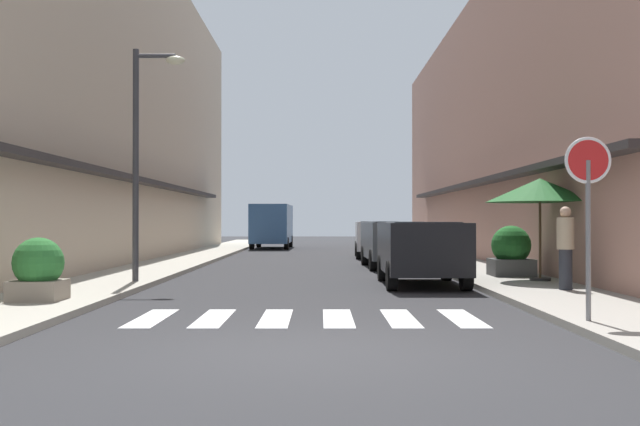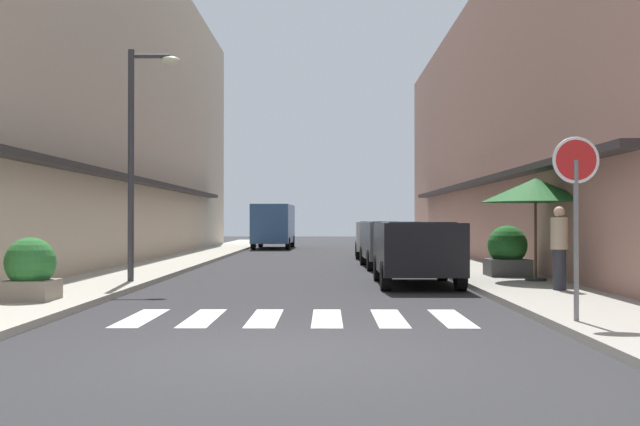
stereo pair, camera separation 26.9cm
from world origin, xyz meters
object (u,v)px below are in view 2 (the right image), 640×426
parked_car_near (416,246)px  planter_corner (30,270)px  planter_midblock (507,252)px  pedestrian_walking_near (559,246)px  parked_car_far (378,235)px  cafe_umbrella (535,191)px  delivery_van (274,222)px  street_lamp (139,139)px  round_street_sign (576,180)px  parked_car_mid (392,239)px

parked_car_near → planter_corner: bearing=-148.9°
planter_midblock → pedestrian_walking_near: 3.82m
parked_car_far → cafe_umbrella: (2.74, -13.04, 1.27)m
delivery_van → street_lamp: street_lamp is taller
delivery_van → planter_corner: 27.58m
street_lamp → planter_corner: street_lamp is taller
parked_car_near → parked_car_far: 13.01m
parked_car_far → planter_midblock: size_ratio=3.23×
parked_car_near → delivery_van: 23.64m
round_street_sign → street_lamp: bearing=138.9°
parked_car_mid → pedestrian_walking_near: bearing=-73.7°
parked_car_far → pedestrian_walking_near: bearing=-80.5°
parked_car_near → parked_car_mid: size_ratio=0.90×
parked_car_mid → round_street_sign: 13.51m
parked_car_near → planter_midblock: bearing=30.7°
parked_car_mid → cafe_umbrella: bearing=-67.1°
planter_midblock → pedestrian_walking_near: pedestrian_walking_near is taller
planter_midblock → street_lamp: bearing=-169.1°
parked_car_near → delivery_van: (-4.93, 23.12, 0.48)m
parked_car_far → parked_car_near: bearing=-90.0°
delivery_van → planter_midblock: bearing=-71.2°
delivery_van → planter_midblock: 22.89m
cafe_umbrella → planter_midblock: (-0.29, 1.49, -1.48)m
delivery_van → street_lamp: bearing=-93.5°
parked_car_mid → cafe_umbrella: size_ratio=1.81×
pedestrian_walking_near → planter_midblock: bearing=136.5°
round_street_sign → parked_car_far: bearing=93.9°
street_lamp → planter_midblock: bearing=10.9°
round_street_sign → parked_car_near: bearing=101.1°
round_street_sign → cafe_umbrella: 7.07m
parked_car_mid → delivery_van: bearing=106.5°
parked_car_far → delivery_van: delivery_van is taller
parked_car_near → pedestrian_walking_near: pedestrian_walking_near is taller
parked_car_far → round_street_sign: bearing=-86.1°
parked_car_far → street_lamp: (-6.35, -13.25, 2.44)m
delivery_van → pedestrian_walking_near: 26.55m
planter_corner → delivery_van: bearing=85.3°
parked_car_far → round_street_sign: round_street_sign is taller
planter_corner → parked_car_mid: bearing=56.2°
planter_corner → planter_midblock: size_ratio=0.87×
pedestrian_walking_near → parked_car_near: bearing=-177.8°
parked_car_mid → planter_corner: (-7.21, -10.78, -0.28)m
street_lamp → planter_midblock: street_lamp is taller
planter_corner → pedestrian_walking_near: size_ratio=0.66×
parked_car_mid → planter_midblock: bearing=-63.8°
parked_car_far → planter_midblock: bearing=-78.0°
parked_car_near → planter_corner: 8.43m
planter_corner → parked_car_far: bearing=67.4°
parked_car_mid → delivery_van: 17.41m
delivery_van → planter_corner: bearing=-94.7°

